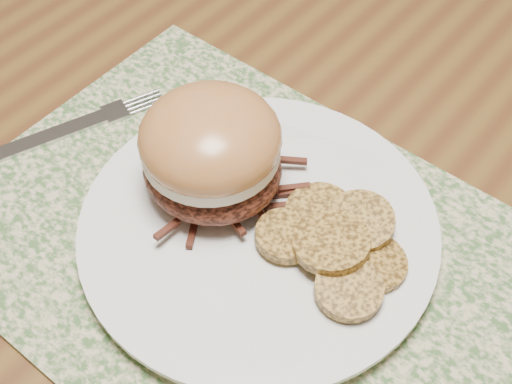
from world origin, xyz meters
TOP-DOWN VIEW (x-y plane):
  - dining_table at (0.00, 0.00)m, footprint 1.50×0.90m
  - placemat at (-0.05, -0.26)m, footprint 0.45×0.33m
  - dinner_plate at (-0.04, -0.24)m, footprint 0.26×0.26m
  - pork_sandwich at (-0.10, -0.23)m, footprint 0.13×0.13m
  - roasted_potatoes at (0.02, -0.22)m, footprint 0.13×0.12m
  - fork at (-0.25, -0.26)m, footprint 0.09×0.18m

SIDE VIEW (x-z plane):
  - dining_table at x=0.00m, z-range 0.30..1.05m
  - placemat at x=-0.05m, z-range 0.75..0.75m
  - fork at x=-0.25m, z-range 0.75..0.76m
  - dinner_plate at x=-0.04m, z-range 0.75..0.77m
  - roasted_potatoes at x=0.02m, z-range 0.76..0.79m
  - pork_sandwich at x=-0.10m, z-range 0.77..0.85m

